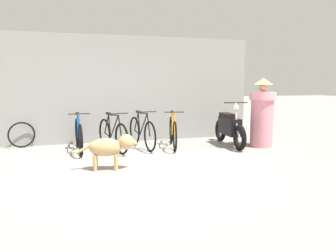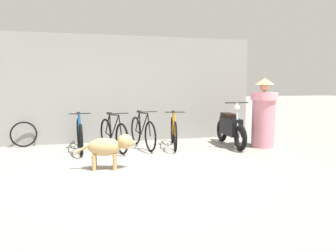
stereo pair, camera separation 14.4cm
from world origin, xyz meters
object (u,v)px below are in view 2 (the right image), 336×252
at_px(motorcycle, 231,128).
at_px(person_in_robes, 264,113).
at_px(bicycle_2, 143,132).
at_px(bicycle_3, 174,132).
at_px(spare_tire_left, 24,134).
at_px(bicycle_0, 80,135).
at_px(bicycle_1, 113,135).
at_px(stray_dog, 110,147).

height_order(motorcycle, person_in_robes, person_in_robes).
xyz_separation_m(bicycle_2, person_in_robes, (2.89, -0.69, 0.45)).
height_order(bicycle_2, person_in_robes, person_in_robes).
xyz_separation_m(bicycle_3, spare_tire_left, (-3.56, 0.96, -0.06)).
bearing_deg(bicycle_0, bicycle_3, 84.17).
distance_m(bicycle_3, spare_tire_left, 3.69).
bearing_deg(bicycle_3, bicycle_2, -89.74).
bearing_deg(motorcycle, bicycle_3, -92.93).
bearing_deg(spare_tire_left, bicycle_0, -32.63).
height_order(bicycle_1, bicycle_3, bicycle_3).
relative_size(stray_dog, spare_tire_left, 1.75).
height_order(bicycle_1, motorcycle, motorcycle).
bearing_deg(bicycle_0, bicycle_1, 79.32).
relative_size(bicycle_2, stray_dog, 1.59).
height_order(bicycle_3, spare_tire_left, bicycle_3).
bearing_deg(bicycle_3, person_in_robes, 88.23).
distance_m(bicycle_2, spare_tire_left, 2.93).
xyz_separation_m(bicycle_0, stray_dog, (0.53, -1.80, 0.05)).
bearing_deg(spare_tire_left, bicycle_2, -15.99).
distance_m(bicycle_2, bicycle_3, 0.76).
relative_size(bicycle_0, bicycle_2, 1.01).
bearing_deg(motorcycle, stray_dog, -59.67).
relative_size(motorcycle, person_in_robes, 1.11).
bearing_deg(spare_tire_left, stray_dog, -54.97).
relative_size(bicycle_1, stray_dog, 1.51).
bearing_deg(person_in_robes, bicycle_2, 16.93).
relative_size(bicycle_1, bicycle_2, 0.95).
bearing_deg(spare_tire_left, bicycle_3, -15.13).
relative_size(stray_dog, person_in_robes, 0.66).
bearing_deg(motorcycle, bicycle_2, -94.34).
bearing_deg(person_in_robes, bicycle_0, 21.95).
bearing_deg(spare_tire_left, person_in_robes, -14.66).
relative_size(bicycle_0, bicycle_3, 1.04).
distance_m(bicycle_2, stray_dog, 2.08).
distance_m(bicycle_0, bicycle_3, 2.24).
height_order(bicycle_1, person_in_robes, person_in_robes).
bearing_deg(bicycle_0, stray_dog, 13.40).
bearing_deg(stray_dog, person_in_robes, 25.74).
bearing_deg(person_in_robes, stray_dog, 47.08).
height_order(bicycle_3, motorcycle, motorcycle).
bearing_deg(bicycle_2, bicycle_1, -86.92).
bearing_deg(bicycle_3, bicycle_1, -78.22).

